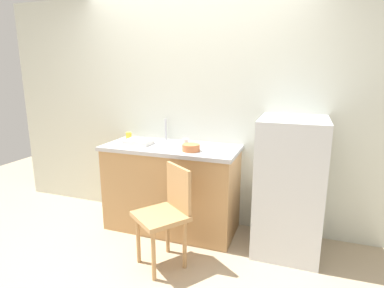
% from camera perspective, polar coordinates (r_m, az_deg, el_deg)
% --- Properties ---
extents(ground_plane, '(8.00, 8.00, 0.00)m').
position_cam_1_polar(ground_plane, '(3.04, -6.16, -20.63)').
color(ground_plane, tan).
extents(back_wall, '(4.80, 0.10, 2.51)m').
position_cam_1_polar(back_wall, '(3.48, 0.50, 6.05)').
color(back_wall, silver).
rests_on(back_wall, ground_plane).
extents(cabinet_base, '(1.38, 0.60, 0.89)m').
position_cam_1_polar(cabinet_base, '(3.41, -3.71, -8.25)').
color(cabinet_base, tan).
rests_on(cabinet_base, ground_plane).
extents(countertop, '(1.42, 0.64, 0.04)m').
position_cam_1_polar(countertop, '(3.27, -3.83, -0.67)').
color(countertop, '#B7B7BC').
rests_on(countertop, cabinet_base).
extents(faucet, '(0.02, 0.02, 0.24)m').
position_cam_1_polar(faucet, '(3.54, -4.80, 2.71)').
color(faucet, '#B7B7BC').
rests_on(faucet, countertop).
extents(refrigerator, '(0.59, 0.64, 1.28)m').
position_cam_1_polar(refrigerator, '(3.08, 17.34, -7.37)').
color(refrigerator, silver).
rests_on(refrigerator, ground_plane).
extents(chair, '(0.56, 0.56, 0.89)m').
position_cam_1_polar(chair, '(2.79, -4.66, -12.17)').
color(chair, tan).
rests_on(chair, ground_plane).
extents(dish_tray, '(0.28, 0.20, 0.05)m').
position_cam_1_polar(dish_tray, '(3.38, -9.73, 0.39)').
color(dish_tray, white).
rests_on(dish_tray, countertop).
extents(terracotta_bowl, '(0.17, 0.17, 0.07)m').
position_cam_1_polar(terracotta_bowl, '(3.04, -0.19, -0.66)').
color(terracotta_bowl, '#C67042').
rests_on(terracotta_bowl, countertop).
extents(cup_white, '(0.06, 0.06, 0.09)m').
position_cam_1_polar(cup_white, '(3.18, -1.18, 0.16)').
color(cup_white, white).
rests_on(cup_white, countertop).
extents(cup_yellow, '(0.07, 0.07, 0.07)m').
position_cam_1_polar(cup_yellow, '(3.67, -11.47, 1.53)').
color(cup_yellow, yellow).
rests_on(cup_yellow, countertop).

